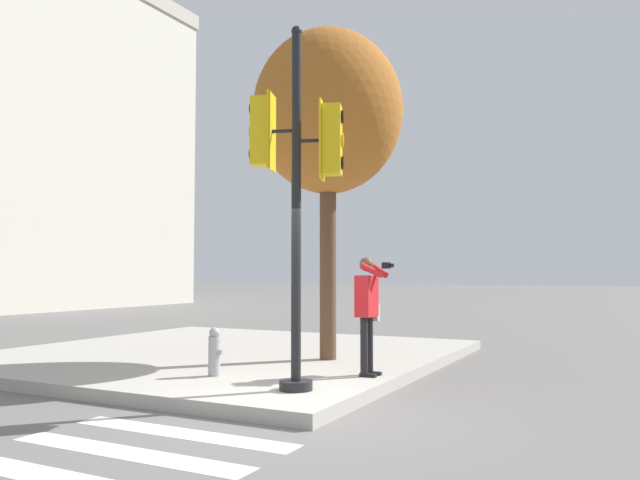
{
  "coord_description": "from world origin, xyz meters",
  "views": [
    {
      "loc": [
        -6.42,
        -3.59,
        1.67
      ],
      "look_at": [
        0.92,
        0.13,
        2.11
      ],
      "focal_mm": 35.0,
      "sensor_mm": 36.0,
      "label": 1
    }
  ],
  "objects_px": {
    "street_tree": "(328,114)",
    "person_photographer": "(368,305)",
    "traffic_signal_pole": "(296,176)",
    "fire_hydrant": "(215,352)"
  },
  "relations": [
    {
      "from": "person_photographer",
      "to": "street_tree",
      "type": "xyz_separation_m",
      "value": [
        1.28,
        1.28,
        3.27
      ]
    },
    {
      "from": "traffic_signal_pole",
      "to": "fire_hydrant",
      "type": "distance_m",
      "value": 2.91
    },
    {
      "from": "person_photographer",
      "to": "fire_hydrant",
      "type": "bearing_deg",
      "value": 117.76
    },
    {
      "from": "traffic_signal_pole",
      "to": "street_tree",
      "type": "xyz_separation_m",
      "value": [
        2.73,
        0.88,
        1.55
      ]
    },
    {
      "from": "traffic_signal_pole",
      "to": "fire_hydrant",
      "type": "xyz_separation_m",
      "value": [
        0.41,
        1.58,
        -2.41
      ]
    },
    {
      "from": "person_photographer",
      "to": "street_tree",
      "type": "distance_m",
      "value": 3.74
    },
    {
      "from": "traffic_signal_pole",
      "to": "fire_hydrant",
      "type": "height_order",
      "value": "traffic_signal_pole"
    },
    {
      "from": "fire_hydrant",
      "to": "person_photographer",
      "type": "bearing_deg",
      "value": -62.24
    },
    {
      "from": "traffic_signal_pole",
      "to": "fire_hydrant",
      "type": "relative_size",
      "value": 6.76
    },
    {
      "from": "street_tree",
      "to": "person_photographer",
      "type": "bearing_deg",
      "value": -135.02
    }
  ]
}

